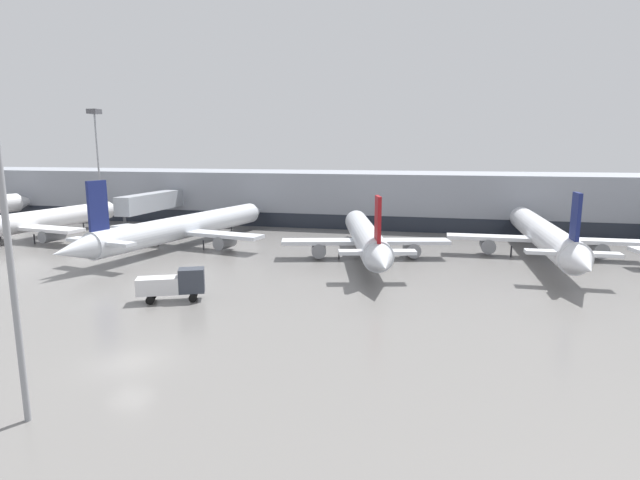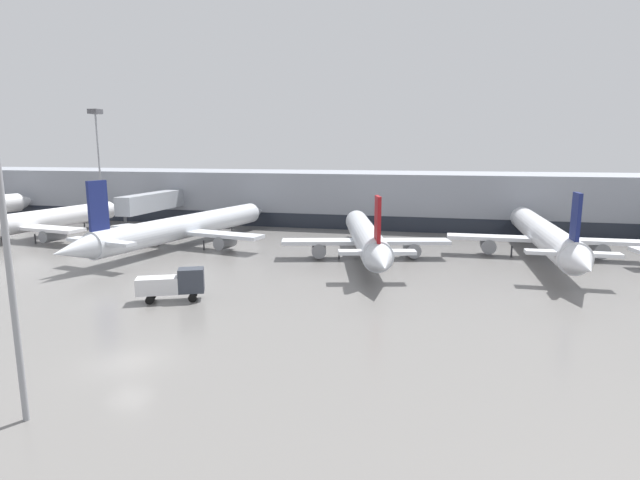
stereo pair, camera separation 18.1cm
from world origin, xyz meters
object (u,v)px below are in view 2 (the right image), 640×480
at_px(parked_jet_3, 543,235).
at_px(parked_jet_4, 22,223).
at_px(apron_light_mast_5, 97,135).
at_px(parked_jet_5, 366,237).
at_px(service_truck_1, 173,283).
at_px(parked_jet_1, 184,227).

xyz_separation_m(parked_jet_3, parked_jet_4, (-69.95, -5.74, -0.18)).
bearing_deg(apron_light_mast_5, parked_jet_3, -9.70).
height_order(parked_jet_3, parked_jet_5, parked_jet_3).
distance_m(parked_jet_4, service_truck_1, 41.24).
bearing_deg(parked_jet_3, parked_jet_5, 104.06).
height_order(parked_jet_1, parked_jet_5, parked_jet_1).
relative_size(parked_jet_1, parked_jet_4, 1.01).
bearing_deg(parked_jet_5, apron_light_mast_5, 56.12).
height_order(parked_jet_1, parked_jet_3, parked_jet_1).
relative_size(parked_jet_4, parked_jet_5, 1.20).
distance_m(parked_jet_1, parked_jet_5, 24.76).
bearing_deg(parked_jet_1, parked_jet_5, -82.54).
bearing_deg(parked_jet_4, parked_jet_5, -82.16).
xyz_separation_m(parked_jet_1, parked_jet_5, (24.72, -1.51, -0.07)).
bearing_deg(service_truck_1, parked_jet_3, 13.71).
bearing_deg(parked_jet_5, parked_jet_3, -89.38).
relative_size(parked_jet_1, parked_jet_5, 1.21).
bearing_deg(parked_jet_3, service_truck_1, 126.74).
relative_size(service_truck_1, apron_light_mast_5, 0.29).
height_order(parked_jet_4, parked_jet_5, parked_jet_4).
relative_size(parked_jet_5, service_truck_1, 5.63).
distance_m(parked_jet_3, parked_jet_5, 21.46).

